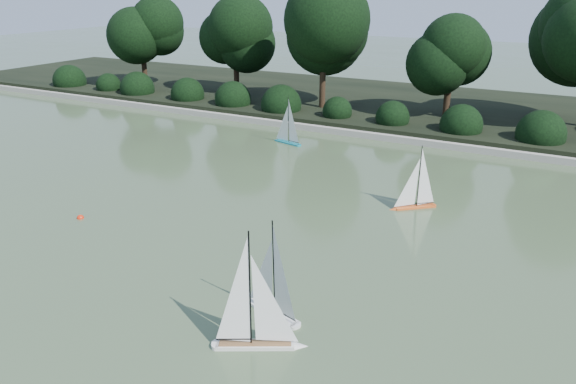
{
  "coord_description": "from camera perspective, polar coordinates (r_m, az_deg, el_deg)",
  "views": [
    {
      "loc": [
        4.9,
        -5.99,
        4.24
      ],
      "look_at": [
        0.39,
        2.29,
        0.7
      ],
      "focal_mm": 35.0,
      "sensor_mm": 36.0,
      "label": 1
    }
  ],
  "objects": [
    {
      "name": "sailboat_white_b",
      "position": [
        7.07,
        -2.65,
        -13.73
      ],
      "size": [
        1.13,
        0.72,
        1.65
      ],
      "color": "silver",
      "rests_on": "ground"
    },
    {
      "name": "sailboat_orange",
      "position": [
        11.39,
        12.47,
        -0.6
      ],
      "size": [
        0.84,
        0.75,
        1.37
      ],
      "color": "#DD5921",
      "rests_on": "ground"
    },
    {
      "name": "shrub_hedge",
      "position": [
        17.05,
        11.24,
        7.35
      ],
      "size": [
        29.1,
        1.1,
        1.1
      ],
      "color": "black",
      "rests_on": "ground"
    },
    {
      "name": "race_buoy",
      "position": [
        11.45,
        -20.34,
        -2.51
      ],
      "size": [
        0.14,
        0.14,
        0.14
      ],
      "primitive_type": "sphere",
      "color": "red",
      "rests_on": "ground"
    },
    {
      "name": "sailboat_teal",
      "position": [
        15.74,
        -0.21,
        5.79
      ],
      "size": [
        1.03,
        0.41,
        1.41
      ],
      "color": "#147A8E",
      "rests_on": "ground"
    },
    {
      "name": "far_bank",
      "position": [
        20.03,
        13.95,
        8.2
      ],
      "size": [
        40.0,
        8.0,
        0.3
      ],
      "primitive_type": "cube",
      "color": "black",
      "rests_on": "ground"
    },
    {
      "name": "pond_coping",
      "position": [
        16.3,
        10.18,
        5.51
      ],
      "size": [
        40.0,
        0.35,
        0.18
      ],
      "primitive_type": "cube",
      "color": "gray",
      "rests_on": "ground"
    },
    {
      "name": "ground",
      "position": [
        8.82,
        -9.47,
        -8.45
      ],
      "size": [
        80.0,
        80.0,
        0.0
      ],
      "primitive_type": "plane",
      "color": "#3B4C2D",
      "rests_on": "ground"
    },
    {
      "name": "tree_line",
      "position": [
        17.88,
        17.19,
        14.58
      ],
      "size": [
        26.31,
        3.93,
        4.39
      ],
      "color": "black",
      "rests_on": "ground"
    },
    {
      "name": "sailboat_white_a",
      "position": [
        7.74,
        -1.99,
        -10.57
      ],
      "size": [
        1.09,
        0.48,
        1.5
      ],
      "color": "silver",
      "rests_on": "ground"
    }
  ]
}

